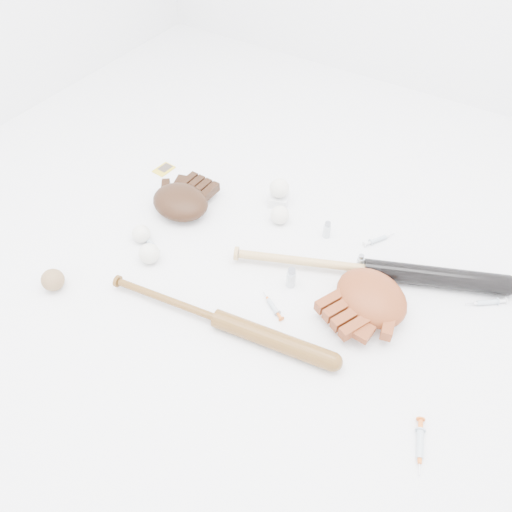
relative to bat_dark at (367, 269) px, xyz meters
The scene contains 20 objects.
bat_dark is the anchor object (origin of this frame).
bat_wood 0.53m from the bat_dark, 125.80° to the right, with size 0.80×0.06×0.06m, color brown, non-canonical shape.
glove_dark 0.74m from the bat_dark, behind, with size 0.27×0.27×0.10m, color black, non-canonical shape.
glove_tan 0.13m from the bat_dark, 61.83° to the right, with size 0.29×0.29×0.11m, color brown, non-canonical shape.
trading_card 0.96m from the bat_dark, behind, with size 0.06×0.08×0.00m, color gold.
pedestal 0.47m from the bat_dark, 159.72° to the left, with size 0.07×0.07×0.04m, color white.
baseball_on_pedestal 0.47m from the bat_dark, 159.72° to the left, with size 0.08×0.08×0.08m, color white.
baseball_left 0.81m from the bat_dark, 160.01° to the right, with size 0.07×0.07×0.07m, color white.
baseball_upper 0.39m from the bat_dark, 169.10° to the left, with size 0.07×0.07×0.07m, color white.
baseball_mid 0.75m from the bat_dark, 153.14° to the right, with size 0.07×0.07×0.07m, color white.
baseball_aged 1.05m from the bat_dark, 145.08° to the right, with size 0.08×0.08×0.08m, color olive.
syringe_0 0.79m from the bat_dark, 159.71° to the right, with size 0.16×0.03×0.02m, color #ADBCC6, non-canonical shape.
syringe_1 0.35m from the bat_dark, 124.69° to the right, with size 0.14×0.02×0.02m, color #ADBCC6, non-canonical shape.
syringe_2 0.18m from the bat_dark, 99.30° to the left, with size 0.14×0.03×0.02m, color #ADBCC6, non-canonical shape.
syringe_3 0.59m from the bat_dark, 52.54° to the right, with size 0.17×0.03×0.02m, color #ADBCC6, non-canonical shape.
syringe_4 0.40m from the bat_dark, 14.22° to the left, with size 0.15×0.03×0.02m, color #ADBCC6, non-canonical shape.
vial_0 0.04m from the bat_dark, 147.16° to the left, with size 0.02×0.02×0.06m, color silver.
vial_1 0.22m from the bat_dark, 153.70° to the left, with size 0.03×0.03×0.07m, color silver.
vial_2 0.26m from the bat_dark, 138.71° to the right, with size 0.03×0.03×0.08m, color silver.
vial_3 0.17m from the bat_dark, 53.95° to the right, with size 0.04×0.04×0.09m, color silver.
Camera 1 is at (0.59, -0.92, 1.30)m, focal length 35.00 mm.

